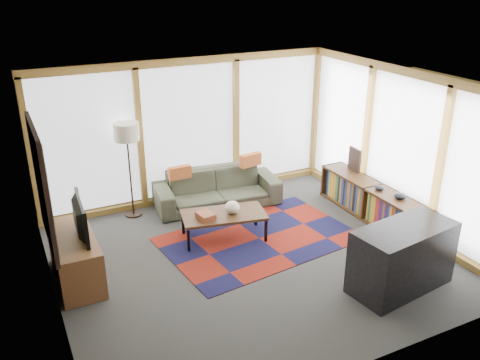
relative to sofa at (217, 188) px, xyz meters
name	(u,v)px	position (x,y,z in m)	size (l,w,h in m)	color
ground	(252,257)	(-0.28, -1.89, -0.32)	(5.50, 5.50, 0.00)	#31312F
room_envelope	(265,144)	(0.22, -1.33, 1.22)	(5.52, 5.02, 2.62)	#433833
rug	(259,238)	(0.09, -1.45, -0.32)	(2.96, 1.90, 0.01)	maroon
sofa	(217,188)	(0.00, 0.00, 0.00)	(2.22, 0.87, 0.65)	#383C2B
pillow_left	(180,172)	(-0.69, 0.01, 0.43)	(0.39, 0.12, 0.22)	#B05425
pillow_right	(251,160)	(0.67, 0.00, 0.44)	(0.42, 0.12, 0.23)	#B05425
floor_lamp	(130,171)	(-1.48, 0.27, 0.51)	(0.42, 0.42, 1.66)	black
coffee_table	(224,226)	(-0.41, -1.17, -0.11)	(1.30, 0.65, 0.43)	#371E0F
book_stack	(206,216)	(-0.72, -1.21, 0.16)	(0.22, 0.28, 0.09)	brown
vase	(232,207)	(-0.28, -1.22, 0.21)	(0.23, 0.23, 0.20)	silver
bookshelf	(372,202)	(2.15, -1.66, -0.02)	(0.44, 2.41, 0.60)	#371E0F
bowl_a	(400,196)	(2.19, -2.24, 0.33)	(0.19, 0.19, 0.10)	black
bowl_b	(379,188)	(2.12, -1.83, 0.32)	(0.15, 0.15, 0.08)	black
shelf_picture	(355,160)	(2.29, -0.94, 0.49)	(0.04, 0.32, 0.42)	black
tv_console	(76,258)	(-2.70, -1.34, 0.01)	(0.55, 1.32, 0.66)	brown
television	(75,219)	(-2.64, -1.34, 0.60)	(0.91, 0.12, 0.52)	black
bar_counter	(402,257)	(1.16, -3.43, 0.13)	(1.42, 0.66, 0.90)	black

